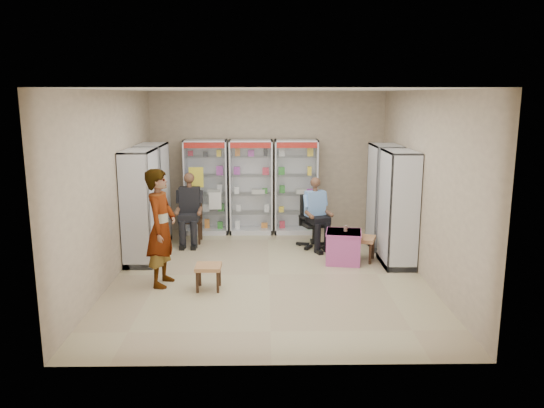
{
  "coord_description": "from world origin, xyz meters",
  "views": [
    {
      "loc": [
        -0.08,
        -8.36,
        2.94
      ],
      "look_at": [
        0.06,
        0.7,
        1.05
      ],
      "focal_mm": 35.0,
      "sensor_mm": 36.0,
      "label": 1
    }
  ],
  "objects_px": {
    "cabinet_back_mid": "(251,187)",
    "pink_trunk": "(343,247)",
    "cabinet_left_near": "(141,207)",
    "cabinet_back_left": "(206,187)",
    "wooden_chair": "(191,219)",
    "standing_man": "(161,228)",
    "woven_stool_b": "(209,277)",
    "cabinet_back_right": "(296,187)",
    "office_chair": "(314,221)",
    "cabinet_right_near": "(398,209)",
    "cabinet_right_far": "(384,197)",
    "seated_shopkeeper": "(314,215)",
    "woven_stool_a": "(362,249)",
    "cabinet_left_far": "(154,195)"
  },
  "relations": [
    {
      "from": "cabinet_back_right",
      "to": "pink_trunk",
      "type": "xyz_separation_m",
      "value": [
        0.72,
        -2.1,
        -0.72
      ]
    },
    {
      "from": "wooden_chair",
      "to": "pink_trunk",
      "type": "xyz_separation_m",
      "value": [
        2.87,
        -1.37,
        -0.19
      ]
    },
    {
      "from": "cabinet_left_far",
      "to": "seated_shopkeeper",
      "type": "xyz_separation_m",
      "value": [
        3.12,
        -0.22,
        -0.35
      ]
    },
    {
      "from": "cabinet_right_near",
      "to": "cabinet_left_far",
      "type": "height_order",
      "value": "same"
    },
    {
      "from": "cabinet_left_near",
      "to": "office_chair",
      "type": "xyz_separation_m",
      "value": [
        3.12,
        0.93,
        -0.49
      ]
    },
    {
      "from": "woven_stool_a",
      "to": "woven_stool_b",
      "type": "xyz_separation_m",
      "value": [
        -2.61,
        -1.4,
        -0.02
      ]
    },
    {
      "from": "cabinet_back_left",
      "to": "cabinet_left_far",
      "type": "distance_m",
      "value": 1.32
    },
    {
      "from": "cabinet_back_mid",
      "to": "wooden_chair",
      "type": "xyz_separation_m",
      "value": [
        -1.2,
        -0.73,
        -0.53
      ]
    },
    {
      "from": "wooden_chair",
      "to": "seated_shopkeeper",
      "type": "relative_size",
      "value": 0.72
    },
    {
      "from": "pink_trunk",
      "to": "woven_stool_b",
      "type": "bearing_deg",
      "value": -150.38
    },
    {
      "from": "cabinet_right_far",
      "to": "office_chair",
      "type": "bearing_deg",
      "value": 88.62
    },
    {
      "from": "cabinet_right_near",
      "to": "wooden_chair",
      "type": "distance_m",
      "value": 4.1
    },
    {
      "from": "office_chair",
      "to": "woven_stool_a",
      "type": "relative_size",
      "value": 2.34
    },
    {
      "from": "cabinet_back_left",
      "to": "woven_stool_b",
      "type": "relative_size",
      "value": 5.19
    },
    {
      "from": "cabinet_back_right",
      "to": "cabinet_back_mid",
      "type": "bearing_deg",
      "value": 180.0
    },
    {
      "from": "cabinet_back_right",
      "to": "cabinet_right_far",
      "type": "height_order",
      "value": "same"
    },
    {
      "from": "cabinet_back_right",
      "to": "cabinet_right_far",
      "type": "relative_size",
      "value": 1.0
    },
    {
      "from": "cabinet_back_left",
      "to": "standing_man",
      "type": "xyz_separation_m",
      "value": [
        -0.36,
        -3.16,
        -0.08
      ]
    },
    {
      "from": "cabinet_left_far",
      "to": "woven_stool_a",
      "type": "height_order",
      "value": "cabinet_left_far"
    },
    {
      "from": "cabinet_back_mid",
      "to": "cabinet_right_far",
      "type": "bearing_deg",
      "value": -23.65
    },
    {
      "from": "cabinet_right_far",
      "to": "cabinet_left_far",
      "type": "xyz_separation_m",
      "value": [
        -4.46,
        0.2,
        0.0
      ]
    },
    {
      "from": "cabinet_back_right",
      "to": "cabinet_left_far",
      "type": "xyz_separation_m",
      "value": [
        -2.83,
        -0.93,
        0.0
      ]
    },
    {
      "from": "cabinet_back_left",
      "to": "cabinet_right_near",
      "type": "height_order",
      "value": "same"
    },
    {
      "from": "seated_shopkeeper",
      "to": "pink_trunk",
      "type": "xyz_separation_m",
      "value": [
        0.43,
        -0.95,
        -0.37
      ]
    },
    {
      "from": "cabinet_back_mid",
      "to": "pink_trunk",
      "type": "bearing_deg",
      "value": -51.48
    },
    {
      "from": "pink_trunk",
      "to": "cabinet_back_mid",
      "type": "bearing_deg",
      "value": 128.52
    },
    {
      "from": "seated_shopkeeper",
      "to": "woven_stool_a",
      "type": "distance_m",
      "value": 1.22
    },
    {
      "from": "cabinet_right_far",
      "to": "woven_stool_a",
      "type": "xyz_separation_m",
      "value": [
        -0.55,
        -0.86,
        -0.78
      ]
    },
    {
      "from": "cabinet_right_far",
      "to": "wooden_chair",
      "type": "xyz_separation_m",
      "value": [
        -3.78,
        0.4,
        -0.53
      ]
    },
    {
      "from": "cabinet_right_near",
      "to": "cabinet_right_far",
      "type": "bearing_deg",
      "value": 0.0
    },
    {
      "from": "cabinet_right_far",
      "to": "standing_man",
      "type": "xyz_separation_m",
      "value": [
        -3.89,
        -2.03,
        -0.08
      ]
    },
    {
      "from": "woven_stool_b",
      "to": "cabinet_right_near",
      "type": "bearing_deg",
      "value": 20.05
    },
    {
      "from": "cabinet_back_mid",
      "to": "cabinet_right_near",
      "type": "relative_size",
      "value": 1.0
    },
    {
      "from": "cabinet_back_left",
      "to": "cabinet_back_right",
      "type": "relative_size",
      "value": 1.0
    },
    {
      "from": "wooden_chair",
      "to": "seated_shopkeeper",
      "type": "distance_m",
      "value": 2.49
    },
    {
      "from": "cabinet_left_far",
      "to": "woven_stool_b",
      "type": "distance_m",
      "value": 2.89
    },
    {
      "from": "cabinet_back_left",
      "to": "cabinet_right_near",
      "type": "xyz_separation_m",
      "value": [
        3.53,
        -2.23,
        0.0
      ]
    },
    {
      "from": "wooden_chair",
      "to": "cabinet_back_left",
      "type": "bearing_deg",
      "value": 71.1
    },
    {
      "from": "cabinet_back_left",
      "to": "standing_man",
      "type": "relative_size",
      "value": 1.09
    },
    {
      "from": "woven_stool_b",
      "to": "woven_stool_a",
      "type": "bearing_deg",
      "value": 28.21
    },
    {
      "from": "pink_trunk",
      "to": "woven_stool_a",
      "type": "height_order",
      "value": "pink_trunk"
    },
    {
      "from": "cabinet_left_far",
      "to": "woven_stool_a",
      "type": "bearing_deg",
      "value": 74.88
    },
    {
      "from": "cabinet_back_mid",
      "to": "office_chair",
      "type": "xyz_separation_m",
      "value": [
        1.24,
        -1.1,
        -0.49
      ]
    },
    {
      "from": "cabinet_back_mid",
      "to": "cabinet_left_near",
      "type": "height_order",
      "value": "same"
    },
    {
      "from": "cabinet_left_near",
      "to": "cabinet_back_left",
      "type": "bearing_deg",
      "value": 155.39
    },
    {
      "from": "cabinet_right_near",
      "to": "office_chair",
      "type": "xyz_separation_m",
      "value": [
        -1.34,
        1.13,
        -0.49
      ]
    },
    {
      "from": "cabinet_back_left",
      "to": "wooden_chair",
      "type": "relative_size",
      "value": 2.13
    },
    {
      "from": "cabinet_right_far",
      "to": "cabinet_right_near",
      "type": "relative_size",
      "value": 1.0
    },
    {
      "from": "wooden_chair",
      "to": "cabinet_right_far",
      "type": "bearing_deg",
      "value": -6.04
    },
    {
      "from": "cabinet_back_mid",
      "to": "woven_stool_b",
      "type": "height_order",
      "value": "cabinet_back_mid"
    }
  ]
}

